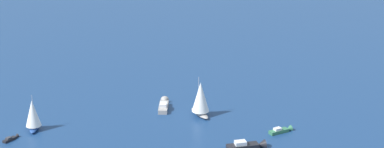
{
  "coord_description": "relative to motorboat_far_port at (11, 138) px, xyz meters",
  "views": [
    {
      "loc": [
        -17.13,
        120.46,
        74.41
      ],
      "look_at": [
        0.05,
        0.24,
        32.02
      ],
      "focal_mm": 59.01,
      "sensor_mm": 36.0,
      "label": 1
    }
  ],
  "objects": [
    {
      "name": "motorboat_far_port",
      "position": [
        0.0,
        0.0,
        0.0
      ],
      "size": [
        3.22,
        5.06,
        1.44
      ],
      "color": "black",
      "rests_on": "ground_plane"
    },
    {
      "name": "sailboat_far_stbd",
      "position": [
        -49.42,
        -24.11,
        5.12
      ],
      "size": [
        7.7,
        9.1,
        12.07
      ],
      "color": "#9E9993",
      "rests_on": "ground_plane"
    },
    {
      "name": "sailboat_trailing",
      "position": [
        -3.69,
        -7.23,
        4.27
      ],
      "size": [
        5.23,
        8.21,
        10.21
      ],
      "color": "#23478C",
      "rests_on": "ground_plane"
    },
    {
      "name": "motorboat_mid_cluster",
      "position": [
        -73.72,
        -15.65,
        0.17
      ],
      "size": [
        6.87,
        5.82,
        2.09
      ],
      "color": "#33704C",
      "rests_on": "ground_plane"
    },
    {
      "name": "motorboat_outer_ring_b",
      "position": [
        -37.33,
        -28.86,
        0.43
      ],
      "size": [
        3.88,
        10.67,
        3.03
      ],
      "color": "#9E9993",
      "rests_on": "ground_plane"
    },
    {
      "name": "motorboat_outer_ring_d",
      "position": [
        -64.9,
        -3.76,
        0.44
      ],
      "size": [
        10.85,
        6.52,
        3.08
      ],
      "color": "black",
      "rests_on": "ground_plane"
    }
  ]
}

